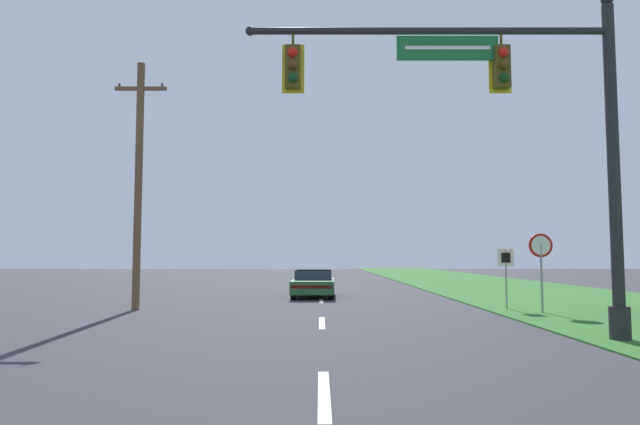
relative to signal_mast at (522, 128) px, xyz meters
The scene contains 7 objects.
grass_verge_right 20.77m from the signal_mast, 72.55° to the left, with size 10.00×110.00×0.04m.
road_center_line 13.01m from the signal_mast, 111.35° to the left, with size 0.16×34.80×0.01m.
signal_mast is the anchor object (origin of this frame).
car_ahead 14.71m from the signal_mast, 109.69° to the left, with size 1.95×4.40×1.19m.
stop_sign 6.97m from the signal_mast, 66.18° to the left, with size 0.76×0.07×2.50m.
route_sign_post 8.00m from the signal_mast, 75.32° to the left, with size 0.55×0.06×2.03m.
utility_pole_near 12.91m from the signal_mast, 146.42° to the left, with size 1.80×0.26×8.57m.
Camera 1 is at (-0.05, -1.70, 1.82)m, focal length 32.00 mm.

